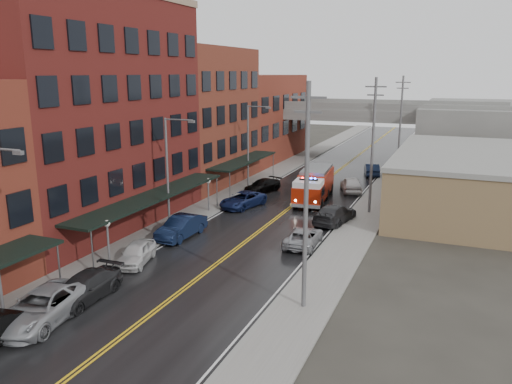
% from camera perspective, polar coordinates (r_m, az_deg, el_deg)
% --- Properties ---
extents(road, '(11.00, 160.00, 0.02)m').
position_cam_1_polar(road, '(43.14, 2.15, -3.16)').
color(road, black).
rests_on(road, ground).
extents(sidewalk_left, '(3.00, 160.00, 0.15)m').
position_cam_1_polar(sidewalk_left, '(46.05, -6.41, -2.07)').
color(sidewalk_left, slate).
rests_on(sidewalk_left, ground).
extents(sidewalk_right, '(3.00, 160.00, 0.15)m').
position_cam_1_polar(sidewalk_right, '(41.29, 11.72, -4.12)').
color(sidewalk_right, slate).
rests_on(sidewalk_right, ground).
extents(curb_left, '(0.30, 160.00, 0.15)m').
position_cam_1_polar(curb_left, '(45.30, -4.57, -2.29)').
color(curb_left, gray).
rests_on(curb_left, ground).
extents(curb_right, '(0.30, 160.00, 0.15)m').
position_cam_1_polar(curb_right, '(41.60, 9.49, -3.89)').
color(curb_right, gray).
rests_on(curb_right, ground).
extents(brick_building_b, '(9.00, 20.00, 18.00)m').
position_cam_1_polar(brick_building_b, '(42.19, -18.64, 8.22)').
color(brick_building_b, '#531916').
rests_on(brick_building_b, ground).
extents(brick_building_c, '(9.00, 15.00, 15.00)m').
position_cam_1_polar(brick_building_c, '(56.67, -6.85, 8.49)').
color(brick_building_c, brown).
rests_on(brick_building_c, ground).
extents(brick_building_far, '(9.00, 20.00, 12.00)m').
position_cam_1_polar(brick_building_far, '(72.52, -0.01, 8.48)').
color(brick_building_far, maroon).
rests_on(brick_building_far, ground).
extents(tan_building, '(14.00, 22.00, 5.00)m').
position_cam_1_polar(tan_building, '(49.82, 23.95, 0.90)').
color(tan_building, olive).
rests_on(tan_building, ground).
extents(right_far_block, '(18.00, 30.00, 8.00)m').
position_cam_1_polar(right_far_block, '(79.33, 25.13, 6.19)').
color(right_far_block, slate).
rests_on(right_far_block, ground).
extents(awning_1, '(2.60, 18.00, 3.09)m').
position_cam_1_polar(awning_1, '(39.64, -11.61, -0.48)').
color(awning_1, black).
rests_on(awning_1, ground).
extents(awning_2, '(2.60, 13.00, 3.09)m').
position_cam_1_polar(awning_2, '(54.68, -1.37, 3.62)').
color(awning_2, black).
rests_on(awning_2, ground).
extents(globe_lamp_1, '(0.44, 0.44, 3.12)m').
position_cam_1_polar(globe_lamp_1, '(33.79, -16.61, -4.41)').
color(globe_lamp_1, '#59595B').
rests_on(globe_lamp_1, ground).
extents(globe_lamp_2, '(0.44, 0.44, 3.12)m').
position_cam_1_polar(globe_lamp_2, '(45.08, -5.48, 0.55)').
color(globe_lamp_2, '#59595B').
rests_on(globe_lamp_2, ground).
extents(street_lamp_1, '(2.64, 0.22, 9.00)m').
position_cam_1_polar(street_lamp_1, '(39.48, -9.82, 2.81)').
color(street_lamp_1, '#59595B').
rests_on(street_lamp_1, ground).
extents(street_lamp_2, '(2.64, 0.22, 9.00)m').
position_cam_1_polar(street_lamp_2, '(53.52, -0.68, 5.79)').
color(street_lamp_2, '#59595B').
rests_on(street_lamp_2, ground).
extents(utility_pole_0, '(1.80, 0.24, 12.00)m').
position_cam_1_polar(utility_pole_0, '(25.55, 5.75, -0.33)').
color(utility_pole_0, '#59595B').
rests_on(utility_pole_0, ground).
extents(utility_pole_1, '(1.80, 0.24, 12.00)m').
position_cam_1_polar(utility_pole_1, '(44.77, 13.20, 5.36)').
color(utility_pole_1, '#59595B').
rests_on(utility_pole_1, ground).
extents(utility_pole_2, '(1.80, 0.24, 12.00)m').
position_cam_1_polar(utility_pole_2, '(64.47, 16.17, 7.59)').
color(utility_pole_2, '#59595B').
rests_on(utility_pole_2, ground).
extents(overpass, '(40.00, 10.00, 7.50)m').
position_cam_1_polar(overpass, '(72.49, 11.09, 8.22)').
color(overpass, slate).
rests_on(overpass, ground).
extents(fire_truck, '(4.06, 8.70, 3.10)m').
position_cam_1_polar(fire_truck, '(49.27, 6.63, 0.88)').
color(fire_truck, '#961906').
rests_on(fire_truck, ground).
extents(parked_car_left_2, '(3.53, 6.21, 1.63)m').
position_cam_1_polar(parked_car_left_2, '(28.12, -23.19, -11.95)').
color(parked_car_left_2, gray).
rests_on(parked_car_left_2, ground).
extents(parked_car_left_3, '(2.20, 5.19, 1.49)m').
position_cam_1_polar(parked_car_left_3, '(29.76, -19.04, -10.30)').
color(parked_car_left_3, black).
rests_on(parked_car_left_3, ground).
extents(parked_car_left_4, '(2.71, 4.48, 1.43)m').
position_cam_1_polar(parked_car_left_4, '(34.26, -13.51, -6.80)').
color(parked_car_left_4, silver).
rests_on(parked_car_left_4, ground).
extents(parked_car_left_5, '(2.00, 5.14, 1.67)m').
position_cam_1_polar(parked_car_left_5, '(38.75, -8.55, -3.98)').
color(parked_car_left_5, '#0E1933').
rests_on(parked_car_left_5, ground).
extents(parked_car_left_6, '(3.54, 5.57, 1.43)m').
position_cam_1_polar(parked_car_left_6, '(46.86, -1.51, -0.90)').
color(parked_car_left_6, '#131F4A').
rests_on(parked_car_left_6, ground).
extents(parked_car_left_7, '(3.30, 5.07, 1.37)m').
position_cam_1_polar(parked_car_left_7, '(52.75, 0.73, 0.71)').
color(parked_car_left_7, black).
rests_on(parked_car_left_7, ground).
extents(parked_car_right_0, '(2.41, 4.86, 1.32)m').
position_cam_1_polar(parked_car_right_0, '(36.81, 5.45, -5.12)').
color(parked_car_right_0, gray).
rests_on(parked_car_right_0, ground).
extents(parked_car_right_1, '(3.10, 5.80, 1.60)m').
position_cam_1_polar(parked_car_right_1, '(42.48, 8.99, -2.48)').
color(parked_car_right_1, '#262628').
rests_on(parked_car_right_1, ground).
extents(parked_car_right_2, '(3.41, 5.20, 1.65)m').
position_cam_1_polar(parked_car_right_2, '(53.77, 10.82, 0.86)').
color(parked_car_right_2, silver).
rests_on(parked_car_right_2, ground).
extents(parked_car_right_3, '(2.67, 4.84, 1.51)m').
position_cam_1_polar(parked_car_right_3, '(62.85, 13.09, 2.51)').
color(parked_car_right_3, black).
rests_on(parked_car_right_3, ground).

